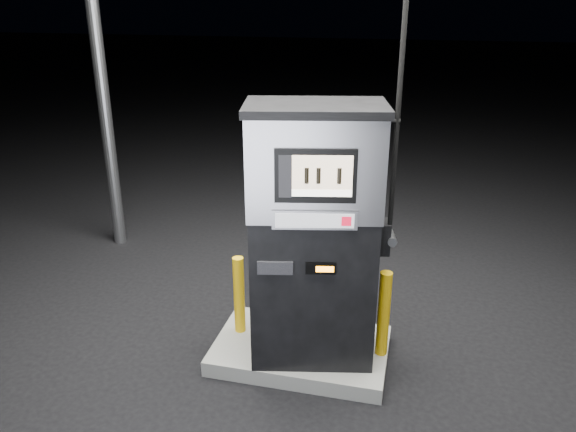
# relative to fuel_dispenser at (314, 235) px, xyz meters

# --- Properties ---
(ground) EXTENTS (80.00, 80.00, 0.00)m
(ground) POSITION_rel_fuel_dispenser_xyz_m (-0.13, 0.10, -1.31)
(ground) COLOR black
(ground) RESTS_ON ground
(pump_island) EXTENTS (1.60, 1.00, 0.15)m
(pump_island) POSITION_rel_fuel_dispenser_xyz_m (-0.13, 0.10, -1.24)
(pump_island) COLOR slate
(pump_island) RESTS_ON ground
(fuel_dispenser) EXTENTS (1.31, 0.89, 4.70)m
(fuel_dispenser) POSITION_rel_fuel_dispenser_xyz_m (0.00, 0.00, 0.00)
(fuel_dispenser) COLOR black
(fuel_dispenser) RESTS_ON pump_island
(bollard_left) EXTENTS (0.14, 0.14, 0.78)m
(bollard_left) POSITION_rel_fuel_dispenser_xyz_m (-0.75, 0.18, -0.77)
(bollard_left) COLOR yellow
(bollard_left) RESTS_ON pump_island
(bollard_right) EXTENTS (0.13, 0.13, 0.82)m
(bollard_right) POSITION_rel_fuel_dispenser_xyz_m (0.61, 0.13, -0.75)
(bollard_right) COLOR yellow
(bollard_right) RESTS_ON pump_island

